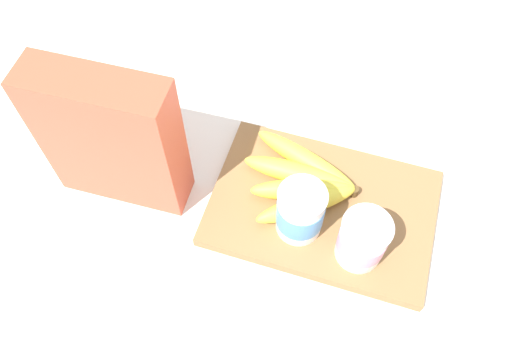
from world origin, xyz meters
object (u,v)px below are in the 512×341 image
cereal_box (112,140)px  yogurt_cup_front (362,240)px  cutting_board (322,208)px  yogurt_cup_back (300,212)px  banana_bunch (303,181)px  spoon (470,252)px

cereal_box → yogurt_cup_front: cereal_box is taller
cutting_board → yogurt_cup_back: 0.08m
banana_bunch → spoon: banana_bunch is taller
cutting_board → yogurt_cup_front: 0.11m
spoon → cereal_box: bearing=4.5°
yogurt_cup_front → yogurt_cup_back: yogurt_cup_back is taller
cutting_board → spoon: bearing=179.1°
banana_bunch → spoon: 0.28m
yogurt_cup_front → spoon: (-0.17, -0.06, -0.06)m
yogurt_cup_front → yogurt_cup_back: 0.10m
cereal_box → yogurt_cup_back: cereal_box is taller
yogurt_cup_front → spoon: 0.19m
cereal_box → spoon: bearing=-177.6°
yogurt_cup_front → banana_bunch: 0.14m
yogurt_cup_front → yogurt_cup_back: (0.10, -0.02, 0.00)m
banana_bunch → yogurt_cup_back: bearing=99.3°
cereal_box → yogurt_cup_back: size_ratio=2.65×
cereal_box → spoon: 0.57m
yogurt_cup_back → spoon: (-0.26, -0.04, -0.06)m
yogurt_cup_front → spoon: size_ratio=0.68×
cereal_box → yogurt_cup_front: 0.39m
banana_bunch → yogurt_cup_front: bearing=141.5°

